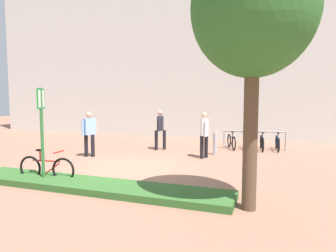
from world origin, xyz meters
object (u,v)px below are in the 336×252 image
(bollard_steel, at_px, (215,144))
(person_shirt_white, at_px, (89,131))
(tree_sidewalk, at_px, (253,10))
(bike_rack_cluster, at_px, (254,142))
(person_casual_tan, at_px, (204,132))
(person_suited_dark, at_px, (160,127))
(bike_at_sign, at_px, (47,168))
(parking_sign_post, at_px, (42,121))

(bollard_steel, relative_size, person_shirt_white, 0.52)
(tree_sidewalk, distance_m, bike_rack_cluster, 8.25)
(bike_rack_cluster, height_order, person_shirt_white, person_shirt_white)
(tree_sidewalk, relative_size, person_casual_tan, 3.02)
(person_shirt_white, distance_m, person_suited_dark, 3.11)
(tree_sidewalk, distance_m, person_shirt_white, 7.76)
(person_suited_dark, bearing_deg, person_shirt_white, -129.94)
(bike_at_sign, relative_size, person_casual_tan, 0.98)
(person_shirt_white, bearing_deg, person_casual_tan, 15.81)
(person_suited_dark, bearing_deg, person_casual_tan, -28.24)
(person_casual_tan, bearing_deg, person_shirt_white, -164.19)
(parking_sign_post, distance_m, person_shirt_white, 3.73)
(bike_rack_cluster, xyz_separation_m, person_suited_dark, (-3.86, -1.43, 0.64))
(bike_at_sign, xyz_separation_m, person_suited_dark, (1.05, 5.72, 0.63))
(bike_at_sign, relative_size, person_shirt_white, 0.98)
(bollard_steel, xyz_separation_m, person_casual_tan, (-0.26, -0.80, 0.53))
(tree_sidewalk, relative_size, person_shirt_white, 3.02)
(bike_at_sign, height_order, person_suited_dark, person_suited_dark)
(tree_sidewalk, height_order, person_shirt_white, tree_sidewalk)
(parking_sign_post, bearing_deg, person_shirt_white, 105.99)
(parking_sign_post, height_order, bollard_steel, parking_sign_post)
(person_suited_dark, relative_size, person_casual_tan, 1.00)
(bollard_steel, bearing_deg, person_casual_tan, -108.08)
(bike_rack_cluster, relative_size, bollard_steel, 2.93)
(tree_sidewalk, relative_size, person_suited_dark, 3.02)
(parking_sign_post, bearing_deg, person_casual_tan, 55.88)
(person_casual_tan, bearing_deg, parking_sign_post, -124.12)
(bike_at_sign, bearing_deg, parking_sign_post, -70.95)
(bike_rack_cluster, relative_size, person_casual_tan, 1.54)
(person_casual_tan, bearing_deg, person_suited_dark, 151.76)
(bike_at_sign, xyz_separation_m, person_shirt_white, (-0.95, 3.34, 0.63))
(tree_sidewalk, bearing_deg, person_suited_dark, 125.03)
(bike_at_sign, xyz_separation_m, person_casual_tan, (3.26, 4.53, 0.63))
(bike_at_sign, distance_m, bike_rack_cluster, 8.67)
(bollard_steel, height_order, person_suited_dark, person_suited_dark)
(parking_sign_post, relative_size, bike_at_sign, 1.48)
(bike_at_sign, xyz_separation_m, bike_rack_cluster, (4.91, 7.15, -0.00))
(bollard_steel, xyz_separation_m, person_shirt_white, (-4.47, -2.00, 0.53))
(bike_rack_cluster, height_order, person_suited_dark, person_suited_dark)
(tree_sidewalk, distance_m, person_suited_dark, 7.90)
(person_suited_dark, bearing_deg, parking_sign_post, -99.45)
(person_suited_dark, xyz_separation_m, person_casual_tan, (2.22, -1.19, 0.00))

